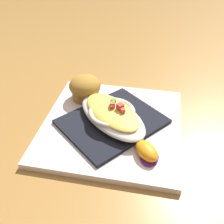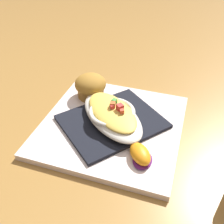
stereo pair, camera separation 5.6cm
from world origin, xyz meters
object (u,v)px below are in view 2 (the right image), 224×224
(muffin, at_px, (91,86))
(orange_garnish, at_px, (141,155))
(square_plate, at_px, (112,125))
(gratin_dish, at_px, (112,114))

(muffin, xyz_separation_m, orange_garnish, (-0.17, -0.16, -0.02))
(square_plate, bearing_deg, orange_garnish, -137.13)
(square_plate, distance_m, orange_garnish, 0.12)
(gratin_dish, distance_m, muffin, 0.12)
(square_plate, distance_m, muffin, 0.12)
(gratin_dish, height_order, orange_garnish, gratin_dish)
(gratin_dish, bearing_deg, orange_garnish, -137.16)
(square_plate, xyz_separation_m, muffin, (0.08, 0.08, 0.04))
(gratin_dish, xyz_separation_m, orange_garnish, (-0.09, -0.08, -0.01))
(square_plate, relative_size, orange_garnish, 4.52)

